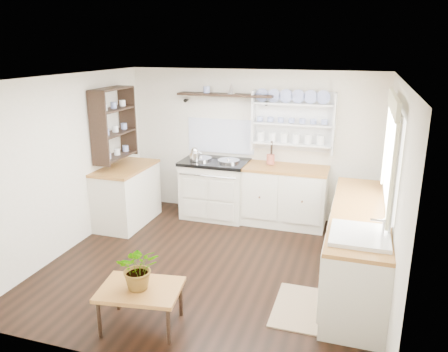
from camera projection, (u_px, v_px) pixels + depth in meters
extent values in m
cube|color=black|center=(213.00, 265.00, 5.49)|extent=(4.00, 3.80, 0.01)
cube|color=beige|center=(252.00, 144.00, 6.89)|extent=(4.00, 0.02, 2.30)
cube|color=beige|center=(393.00, 194.00, 4.58)|extent=(0.02, 3.80, 2.30)
cube|color=beige|center=(69.00, 164.00, 5.73)|extent=(0.02, 3.80, 2.30)
cube|color=white|center=(212.00, 78.00, 4.82)|extent=(4.00, 3.80, 0.01)
cube|color=white|center=(392.00, 158.00, 4.63)|extent=(0.04, 1.40, 1.00)
cube|color=white|center=(390.00, 158.00, 4.63)|extent=(0.02, 1.50, 1.10)
cube|color=beige|center=(394.00, 103.00, 4.47)|extent=(0.04, 1.55, 0.18)
cube|color=beige|center=(215.00, 190.00, 6.94)|extent=(0.99, 0.64, 0.87)
cube|color=black|center=(215.00, 162.00, 6.81)|extent=(1.03, 0.68, 0.05)
cylinder|color=silver|center=(201.00, 159.00, 6.86)|extent=(0.34, 0.34, 0.03)
cylinder|color=silver|center=(229.00, 161.00, 6.73)|extent=(0.34, 0.34, 0.03)
cylinder|color=silver|center=(207.00, 176.00, 6.51)|extent=(0.89, 0.02, 0.02)
cube|color=beige|center=(284.00, 196.00, 6.65)|extent=(1.25, 0.60, 0.88)
cube|color=brown|center=(285.00, 168.00, 6.52)|extent=(1.27, 0.63, 0.04)
cube|color=beige|center=(357.00, 248.00, 4.96)|extent=(0.60, 2.40, 0.88)
cube|color=brown|center=(361.00, 212.00, 4.83)|extent=(0.62, 2.43, 0.04)
cube|color=white|center=(359.00, 247.00, 4.17)|extent=(0.55, 0.60, 0.28)
cylinder|color=silver|center=(383.00, 230.00, 4.06)|extent=(0.02, 0.02, 0.22)
cube|color=beige|center=(127.00, 196.00, 6.67)|extent=(0.60, 1.10, 0.88)
cube|color=brown|center=(125.00, 168.00, 6.55)|extent=(0.62, 1.13, 0.04)
cube|color=white|center=(294.00, 121.00, 6.57)|extent=(1.20, 0.03, 0.90)
cube|color=white|center=(293.00, 122.00, 6.49)|extent=(1.20, 0.22, 0.02)
cylinder|color=navy|center=(294.00, 104.00, 6.42)|extent=(0.20, 0.02, 0.20)
cube|color=black|center=(225.00, 95.00, 6.67)|extent=(1.50, 0.24, 0.04)
cone|color=black|center=(188.00, 100.00, 6.95)|extent=(0.06, 0.20, 0.06)
cone|color=black|center=(268.00, 103.00, 6.57)|extent=(0.06, 0.20, 0.06)
cube|color=black|center=(114.00, 123.00, 6.39)|extent=(0.28, 0.80, 1.05)
cylinder|color=#A9503E|center=(271.00, 159.00, 6.64)|extent=(0.12, 0.12, 0.14)
cube|color=brown|center=(140.00, 290.00, 4.19)|extent=(0.84, 0.66, 0.04)
cylinder|color=black|center=(99.00, 319.00, 4.08)|extent=(0.04, 0.04, 0.38)
cylinder|color=black|center=(118.00, 293.00, 4.51)|extent=(0.04, 0.04, 0.38)
cylinder|color=black|center=(168.00, 326.00, 3.98)|extent=(0.04, 0.04, 0.38)
cylinder|color=black|center=(181.00, 299.00, 4.41)|extent=(0.04, 0.04, 0.38)
imported|color=#3F7233|center=(139.00, 267.00, 4.12)|extent=(0.50, 0.48, 0.44)
cube|color=olive|center=(301.00, 308.00, 4.58)|extent=(0.55, 0.85, 0.02)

